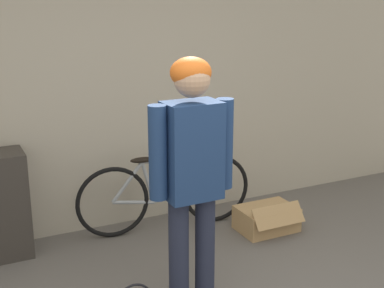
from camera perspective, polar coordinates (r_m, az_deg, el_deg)
The scene contains 4 objects.
wall_back at distance 4.97m, azimuth -8.53°, elevation 5.59°, with size 8.00×0.07×2.60m.
person at distance 3.49m, azimuth -0.01°, elevation -2.12°, with size 0.60×0.27×1.79m.
bicycle at distance 5.03m, azimuth -2.80°, elevation -5.23°, with size 1.68×0.46×0.75m.
cardboard_box at distance 5.14m, azimuth 7.97°, elevation -7.87°, with size 0.54×0.45×0.30m.
Camera 1 is at (-1.48, -2.05, 2.17)m, focal length 50.00 mm.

